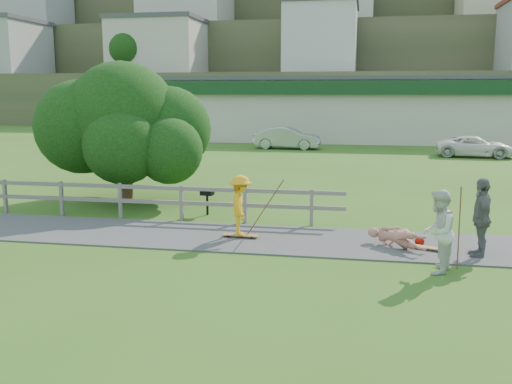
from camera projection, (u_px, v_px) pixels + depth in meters
ground at (218, 253)px, 14.02m from camera, size 260.00×260.00×0.00m
path at (232, 237)px, 15.47m from camera, size 34.00×3.00×0.04m
fence at (102, 195)px, 17.93m from camera, size 15.05×0.10×1.10m
strip_mall at (371, 108)px, 46.66m from camera, size 32.50×10.75×5.10m
hillside at (347, 31)px, 99.89m from camera, size 220.00×67.00×47.50m
skater_rider at (241, 209)px, 15.24m from camera, size 0.85×1.17×1.63m
skater_fallen at (397, 238)px, 14.34m from camera, size 1.27×1.52×0.59m
spectator_a at (438, 232)px, 12.35m from camera, size 0.94×1.07×1.84m
spectator_b at (481, 218)px, 13.51m from camera, size 0.47×1.13×1.92m
car_silver at (287, 138)px, 39.44m from camera, size 4.68×1.85×1.52m
car_white at (475, 147)px, 34.48m from camera, size 4.77×2.57×1.27m
tree at (124, 144)px, 20.40m from camera, size 6.37×6.37×4.15m
bbq at (207, 202)px, 18.28m from camera, size 0.43×0.34×0.85m
longboard_rider at (241, 237)px, 15.37m from camera, size 0.98×0.28×0.11m
longboard_fallen at (429, 249)px, 14.14m from camera, size 0.92×0.53×0.10m
helmet at (420, 242)px, 14.60m from camera, size 0.25×0.25×0.25m
pole_rider at (265, 202)px, 15.49m from camera, size 0.03×0.03×1.89m
pole_spec_left at (459, 228)px, 12.58m from camera, size 0.03×0.03×1.87m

